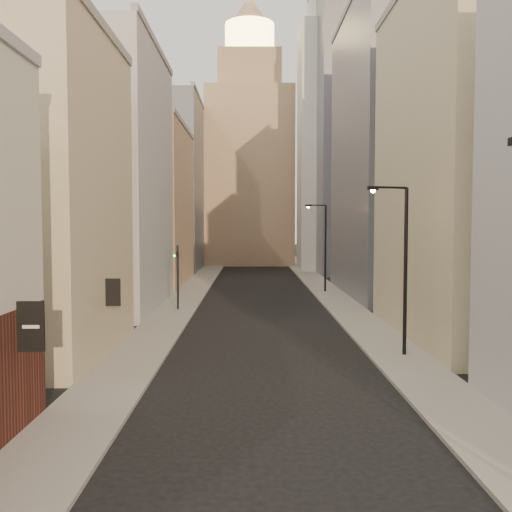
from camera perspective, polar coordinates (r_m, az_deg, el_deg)
The scene contains 14 objects.
sidewalk_left at distance 58.32m, azimuth -6.12°, elevation -3.21°, with size 3.00×140.00×0.15m, color gray.
sidewalk_right at distance 58.50m, azimuth 6.68°, elevation -3.19°, with size 3.00×140.00×0.15m, color gray.
left_bldg_beige at distance 30.81m, azimuth -21.91°, elevation 5.58°, with size 8.00×12.00×16.00m, color tan.
left_bldg_grey at distance 46.17m, azimuth -14.66°, elevation 7.34°, with size 8.00×16.00×20.00m, color #A3A4A8.
left_bldg_tan at distance 63.69m, azimuth -10.67°, elevation 4.89°, with size 8.00×18.00×17.00m, color #9B7C5D.
left_bldg_wingrid at distance 83.60m, azimuth -8.27°, elevation 6.91°, with size 8.00×20.00×24.00m, color gray.
right_bldg_beige at distance 35.26m, azimuth 21.04°, elevation 8.53°, with size 8.00×16.00×20.00m, color tan.
right_bldg_wingrid at distance 54.58m, azimuth 13.27°, elevation 9.88°, with size 8.00×20.00×26.00m, color gray.
highrise at distance 85.00m, azimuth 12.80°, elevation 16.12°, with size 21.00×23.00×51.20m.
clock_tower at distance 95.31m, azimuth -0.64°, elevation 9.89°, with size 14.00×14.00×44.90m.
white_tower at distance 82.27m, azimuth 7.19°, elevation 11.61°, with size 8.00×8.00×41.50m.
streetlamp_mid at distance 28.83m, azimuth 14.37°, elevation -0.45°, with size 2.14×0.84×8.42m.
streetlamp_far at distance 54.54m, azimuth 6.76°, elevation 1.32°, with size 2.10×0.96×8.41m.
traffic_light_left at distance 43.38m, azimuth -7.84°, elevation -0.69°, with size 0.58×0.50×5.00m.
Camera 1 is at (-0.82, -2.67, 6.63)m, focal length 40.00 mm.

